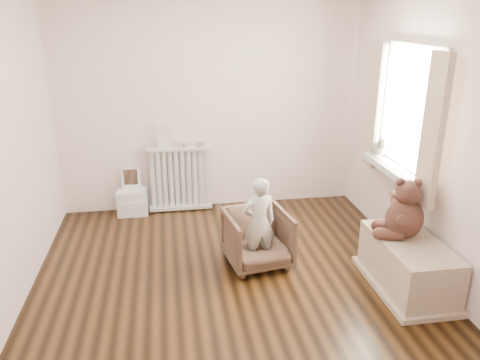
{
  "coord_description": "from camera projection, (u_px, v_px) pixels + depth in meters",
  "views": [
    {
      "loc": [
        -0.53,
        -3.74,
        2.33
      ],
      "look_at": [
        0.15,
        0.45,
        0.8
      ],
      "focal_mm": 35.0,
      "sensor_mm": 36.0,
      "label": 1
    }
  ],
  "objects": [
    {
      "name": "curtain_right",
      "position": [
        374.0,
        106.0,
        4.92
      ],
      "size": [
        0.06,
        0.26,
        1.3
      ],
      "primitive_type": "cube",
      "color": "beige",
      "rests_on": "right_wall"
    },
    {
      "name": "floor",
      "position": [
        232.0,
        278.0,
        4.34
      ],
      "size": [
        3.6,
        3.6,
        0.01
      ],
      "primitive_type": "cube",
      "color": "black",
      "rests_on": "ground"
    },
    {
      "name": "front_wall",
      "position": [
        284.0,
        241.0,
        2.23
      ],
      "size": [
        3.6,
        0.02,
        2.6
      ],
      "primitive_type": "cube",
      "color": "white",
      "rests_on": "ground"
    },
    {
      "name": "toy_bench",
      "position": [
        408.0,
        267.0,
        4.14
      ],
      "size": [
        0.51,
        0.97,
        0.46
      ],
      "primitive_type": "cube",
      "color": "#BDAB8E",
      "rests_on": "floor"
    },
    {
      "name": "window_sill",
      "position": [
        396.0,
        170.0,
        4.57
      ],
      "size": [
        0.22,
        1.1,
        0.06
      ],
      "primitive_type": "cube",
      "color": "silver",
      "rests_on": "right_wall"
    },
    {
      "name": "teddy_bear",
      "position": [
        405.0,
        214.0,
        4.07
      ],
      "size": [
        0.52,
        0.46,
        0.54
      ],
      "primitive_type": null,
      "rotation": [
        0.0,
        0.0,
        -0.33
      ],
      "color": "#381D16",
      "rests_on": "toy_bench"
    },
    {
      "name": "child",
      "position": [
        259.0,
        222.0,
        4.39
      ],
      "size": [
        0.35,
        0.26,
        0.89
      ],
      "primitive_type": "imported",
      "rotation": [
        0.0,
        0.0,
        3.3
      ],
      "color": "beige",
      "rests_on": "armchair"
    },
    {
      "name": "paper_doll",
      "position": [
        165.0,
        137.0,
        5.5
      ],
      "size": [
        0.17,
        0.01,
        0.28
      ],
      "primitive_type": "cube",
      "color": "beige",
      "rests_on": "radiator"
    },
    {
      "name": "tin_a",
      "position": [
        184.0,
        145.0,
        5.57
      ],
      "size": [
        0.09,
        0.09,
        0.05
      ],
      "primitive_type": "cylinder",
      "color": "#A59E8C",
      "rests_on": "radiator"
    },
    {
      "name": "plush_cat",
      "position": [
        379.0,
        147.0,
        4.88
      ],
      "size": [
        0.22,
        0.3,
        0.23
      ],
      "primitive_type": null,
      "rotation": [
        0.0,
        0.0,
        0.22
      ],
      "color": "slate",
      "rests_on": "window_sill"
    },
    {
      "name": "curtain_left",
      "position": [
        433.0,
        132.0,
        3.87
      ],
      "size": [
        0.06,
        0.26,
        1.3
      ],
      "primitive_type": "cube",
      "color": "beige",
      "rests_on": "right_wall"
    },
    {
      "name": "tin_b",
      "position": [
        201.0,
        144.0,
        5.6
      ],
      "size": [
        0.1,
        0.1,
        0.06
      ],
      "primitive_type": "cylinder",
      "color": "#A59E8C",
      "rests_on": "radiator"
    },
    {
      "name": "right_wall",
      "position": [
        430.0,
        134.0,
        4.17
      ],
      "size": [
        0.02,
        3.6,
        2.6
      ],
      "primitive_type": "cube",
      "color": "white",
      "rests_on": "ground"
    },
    {
      "name": "window",
      "position": [
        411.0,
        111.0,
        4.39
      ],
      "size": [
        0.03,
        0.9,
        1.1
      ],
      "primitive_type": "cube",
      "color": "white",
      "rests_on": "right_wall"
    },
    {
      "name": "back_wall",
      "position": [
        210.0,
        103.0,
        5.57
      ],
      "size": [
        3.6,
        0.02,
        2.6
      ],
      "primitive_type": "cube",
      "color": "white",
      "rests_on": "ground"
    },
    {
      "name": "left_wall",
      "position": [
        2.0,
        153.0,
        3.63
      ],
      "size": [
        0.02,
        3.6,
        2.6
      ],
      "primitive_type": "cube",
      "color": "white",
      "rests_on": "ground"
    },
    {
      "name": "radiator",
      "position": [
        180.0,
        180.0,
        5.71
      ],
      "size": [
        0.77,
        0.14,
        0.81
      ],
      "primitive_type": "cube",
      "color": "silver",
      "rests_on": "floor"
    },
    {
      "name": "armchair",
      "position": [
        258.0,
        238.0,
        4.5
      ],
      "size": [
        0.67,
        0.68,
        0.54
      ],
      "primitive_type": "imported",
      "rotation": [
        0.0,
        0.0,
        0.15
      ],
      "color": "brown",
      "rests_on": "floor"
    },
    {
      "name": "toy_vanity",
      "position": [
        132.0,
        193.0,
        5.63
      ],
      "size": [
        0.36,
        0.26,
        0.56
      ],
      "primitive_type": "cube",
      "color": "silver",
      "rests_on": "floor"
    }
  ]
}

